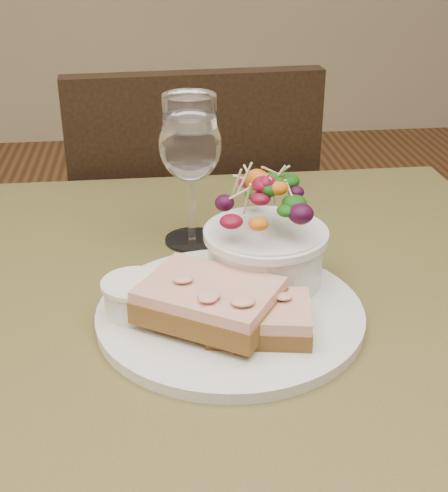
{
  "coord_description": "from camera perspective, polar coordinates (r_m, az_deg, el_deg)",
  "views": [
    {
      "loc": [
        -0.06,
        -0.62,
        1.14
      ],
      "look_at": [
        0.01,
        0.03,
        0.81
      ],
      "focal_mm": 50.0,
      "sensor_mm": 36.0,
      "label": 1
    }
  ],
  "objects": [
    {
      "name": "sandwich_front",
      "position": [
        0.67,
        2.94,
        -5.95
      ],
      "size": [
        0.11,
        0.09,
        0.03
      ],
      "rotation": [
        0.0,
        0.0,
        -0.17
      ],
      "color": "#522F16",
      "rests_on": "dinner_plate"
    },
    {
      "name": "dinner_plate",
      "position": [
        0.71,
        0.51,
        -5.65
      ],
      "size": [
        0.28,
        0.28,
        0.01
      ],
      "primitive_type": "cylinder",
      "color": "white",
      "rests_on": "cafe_table"
    },
    {
      "name": "sandwich_back",
      "position": [
        0.68,
        -1.22,
        -4.53
      ],
      "size": [
        0.16,
        0.15,
        0.03
      ],
      "rotation": [
        0.0,
        0.0,
        -0.56
      ],
      "color": "#522F16",
      "rests_on": "dinner_plate"
    },
    {
      "name": "wine_glass",
      "position": [
        0.83,
        -2.83,
        8.07
      ],
      "size": [
        0.08,
        0.08,
        0.18
      ],
      "color": "white",
      "rests_on": "cafe_table"
    },
    {
      "name": "salad_bowl",
      "position": [
        0.74,
        3.51,
        1.24
      ],
      "size": [
        0.13,
        0.13,
        0.13
      ],
      "color": "white",
      "rests_on": "dinner_plate"
    },
    {
      "name": "chair_far",
      "position": [
        1.51,
        -2.92,
        -7.37
      ],
      "size": [
        0.44,
        0.44,
        0.9
      ],
      "rotation": [
        0.0,
        0.0,
        3.2
      ],
      "color": "black",
      "rests_on": "ground"
    },
    {
      "name": "cafe_table",
      "position": [
        0.79,
        -0.73,
        -11.45
      ],
      "size": [
        0.8,
        0.8,
        0.75
      ],
      "color": "#4B4620",
      "rests_on": "ground"
    },
    {
      "name": "ramekin",
      "position": [
        0.7,
        -7.45,
        -4.07
      ],
      "size": [
        0.06,
        0.06,
        0.04
      ],
      "color": "white",
      "rests_on": "dinner_plate"
    },
    {
      "name": "garnish",
      "position": [
        0.76,
        -4.1,
        -2.45
      ],
      "size": [
        0.05,
        0.04,
        0.02
      ],
      "color": "black",
      "rests_on": "dinner_plate"
    }
  ]
}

